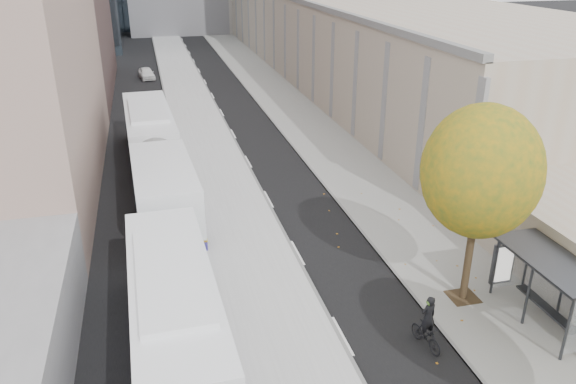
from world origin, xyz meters
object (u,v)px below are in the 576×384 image
object	(u,v)px
bus_far	(155,154)
cyclist	(427,329)
bus_shelter	(555,270)
distant_car	(146,73)

from	to	relation	value
bus_far	cyclist	xyz separation A→B (m)	(8.21, -17.15, -0.99)
bus_shelter	bus_far	bearing A→B (deg)	127.53
bus_shelter	cyclist	distance (m)	5.03
bus_shelter	distant_car	xyz separation A→B (m)	(-13.02, 45.98, -1.61)
bus_shelter	bus_far	world-z (taller)	bus_far
bus_shelter	bus_far	distance (m)	21.38
bus_far	distant_car	world-z (taller)	bus_far
distant_car	cyclist	bearing A→B (deg)	-88.06
bus_far	bus_shelter	bearing A→B (deg)	-55.00
distant_car	bus_shelter	bearing A→B (deg)	-82.32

